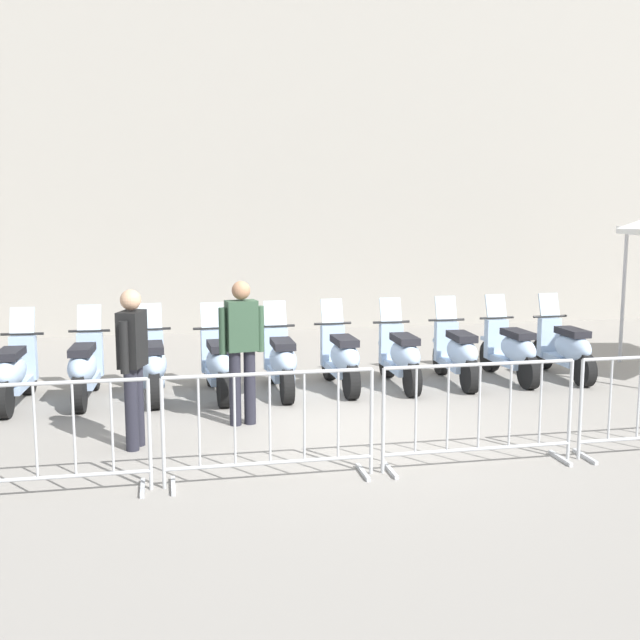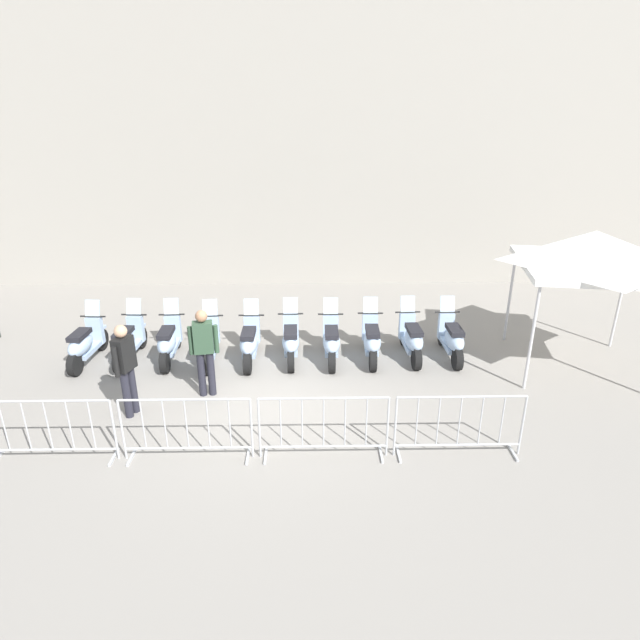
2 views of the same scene
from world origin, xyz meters
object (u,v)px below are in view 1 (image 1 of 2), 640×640
Objects in this scene: motorcycle_7 at (457,354)px; officer_mid_plaza at (133,359)px; motorcycle_3 at (218,365)px; motorcycle_5 at (341,359)px; motorcycle_4 at (281,362)px; motorcycle_8 at (512,351)px; barrier_segment_2 at (479,416)px; motorcycle_2 at (153,366)px; motorcycle_6 at (401,357)px; barrier_segment_1 at (270,428)px; barrier_segment_0 at (36,442)px; officer_near_row_end at (242,344)px; motorcycle_1 at (85,369)px; motorcycle_9 at (566,349)px; motorcycle_0 at (14,373)px.

officer_mid_plaza is (-4.09, -2.88, 0.53)m from motorcycle_7.
motorcycle_3 and motorcycle_5 have the same top height.
motorcycle_4 is 1.00× the size of motorcycle_5.
motorcycle_8 reaches higher than barrier_segment_2.
motorcycle_2 and motorcycle_5 have the same top height.
motorcycle_6 and motorcycle_8 have the same top height.
motorcycle_4 is at bearing 7.32° from motorcycle_2.
motorcycle_3 is 3.36m from barrier_segment_1.
barrier_segment_0 is (-0.38, -3.56, 0.07)m from motorcycle_2.
motorcycle_6 is 4.14m from barrier_segment_1.
barrier_segment_0 is at bearing -126.14° from officer_near_row_end.
officer_near_row_end reaches higher than motorcycle_4.
motorcycle_1 is at bearing -171.98° from motorcycle_4.
motorcycle_2 is 0.86× the size of barrier_segment_0.
motorcycle_9 is at bearing 10.53° from motorcycle_5.
motorcycle_4 is 3.49m from motorcycle_8.
motorcycle_3 is 0.99× the size of motorcycle_9.
motorcycle_6 is (2.56, 0.49, 0.00)m from motorcycle_3.
barrier_segment_2 is (2.90, -2.90, 0.07)m from motorcycle_3.
barrier_segment_1 is at bearing -62.02° from motorcycle_2.
motorcycle_5 is 0.99× the size of motorcycle_7.
motorcycle_3 is at bearing 135.02° from barrier_segment_2.
motorcycle_9 is 0.86× the size of barrier_segment_1.
motorcycle_3 is 0.86× the size of barrier_segment_1.
motorcycle_5 is 1.00× the size of motorcycle_8.
motorcycle_4 is at bearing -165.54° from motorcycle_5.
motorcycle_5 is at bearing 10.85° from motorcycle_0.
barrier_segment_1 is (-4.31, -4.28, 0.07)m from motorcycle_9.
motorcycle_3 is 0.86× the size of barrier_segment_2.
motorcycle_0 is 6.11m from motorcycle_7.
motorcycle_3 reaches higher than barrier_segment_0.
motorcycle_5 is at bearing 53.58° from barrier_segment_0.
officer_near_row_end is at bearing 101.64° from barrier_segment_1.
motorcycle_2 is 0.99× the size of officer_near_row_end.
motorcycle_3 is 2.36m from officer_mid_plaza.
motorcycle_8 is at bearing -171.26° from motorcycle_9.
barrier_segment_2 is at bearing -69.91° from motorcycle_5.
motorcycle_2 is 1.74m from motorcycle_4.
motorcycle_3 is (2.59, 0.44, 0.00)m from motorcycle_0.
motorcycle_8 is (6.01, 1.09, 0.00)m from motorcycle_1.
motorcycle_6 is at bearing 10.28° from motorcycle_0.
officer_mid_plaza is at bearing -144.85° from motorcycle_7.
motorcycle_2 and motorcycle_9 have the same top height.
motorcycle_0 is 1.00× the size of motorcycle_6.
motorcycle_0 is 1.01× the size of motorcycle_9.
barrier_segment_0 is at bearing -170.07° from barrier_segment_2.
motorcycle_1 and motorcycle_8 have the same top height.
motorcycle_3 is at bearing 6.72° from motorcycle_1.
motorcycle_7 is 1.00× the size of officer_mid_plaza.
barrier_segment_2 is at bearing -32.41° from officer_near_row_end.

